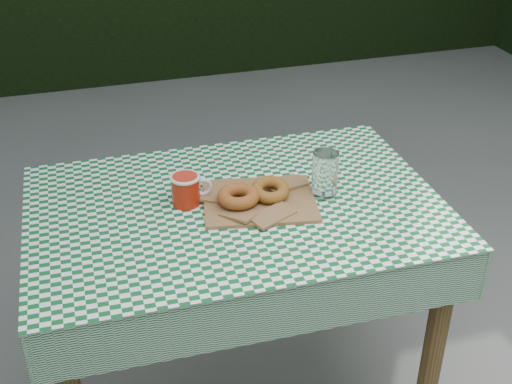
% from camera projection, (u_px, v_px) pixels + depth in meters
% --- Properties ---
extents(ground, '(60.00, 60.00, 0.00)m').
position_uv_depth(ground, '(251.00, 380.00, 2.28)').
color(ground, '#575651').
rests_on(ground, ground).
extents(table, '(1.11, 0.75, 0.75)m').
position_uv_depth(table, '(238.00, 312.00, 2.02)').
color(table, '#4F321B').
rests_on(table, ground).
extents(tablecloth, '(1.13, 0.77, 0.01)m').
position_uv_depth(tablecloth, '(236.00, 206.00, 1.82)').
color(tablecloth, '#0C5022').
rests_on(tablecloth, table).
extents(paper_bag, '(0.34, 0.29, 0.02)m').
position_uv_depth(paper_bag, '(259.00, 200.00, 1.83)').
color(paper_bag, '#8E5D3E').
rests_on(paper_bag, tablecloth).
extents(bagel_front, '(0.13, 0.13, 0.04)m').
position_uv_depth(bagel_front, '(238.00, 196.00, 1.79)').
color(bagel_front, '#99581F').
rests_on(bagel_front, paper_bag).
extents(bagel_back, '(0.12, 0.12, 0.03)m').
position_uv_depth(bagel_back, '(270.00, 190.00, 1.83)').
color(bagel_back, '#93511E').
rests_on(bagel_back, paper_bag).
extents(coffee_mug, '(0.16, 0.16, 0.09)m').
position_uv_depth(coffee_mug, '(186.00, 190.00, 1.81)').
color(coffee_mug, '#A61C0A').
rests_on(coffee_mug, tablecloth).
extents(drinking_glass, '(0.08, 0.08, 0.13)m').
position_uv_depth(drinking_glass, '(325.00, 174.00, 1.84)').
color(drinking_glass, white).
rests_on(drinking_glass, tablecloth).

